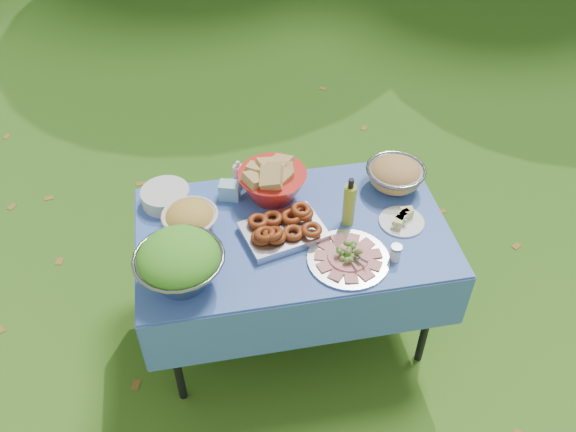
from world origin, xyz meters
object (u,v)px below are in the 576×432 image
object	(u,v)px
picnic_table	(293,282)
pasta_bowl_steel	(395,174)
bread_bowl	(273,179)
oil_bottle	(349,202)
salad_bowl	(179,262)
plate_stack	(166,196)
charcuterie_platter	(349,253)

from	to	relation	value
picnic_table	pasta_bowl_steel	bearing A→B (deg)	21.08
bread_bowl	oil_bottle	size ratio (longest dim) A/B	1.26
salad_bowl	plate_stack	distance (m)	0.54
plate_stack	pasta_bowl_steel	world-z (taller)	pasta_bowl_steel
plate_stack	bread_bowl	distance (m)	0.53
plate_stack	charcuterie_platter	bearing A→B (deg)	-34.34
pasta_bowl_steel	oil_bottle	bearing A→B (deg)	-144.05
bread_bowl	pasta_bowl_steel	size ratio (longest dim) A/B	1.15
plate_stack	pasta_bowl_steel	bearing A→B (deg)	-4.26
picnic_table	bread_bowl	world-z (taller)	bread_bowl
picnic_table	pasta_bowl_steel	xyz separation A→B (m)	(0.56, 0.22, 0.46)
picnic_table	salad_bowl	xyz separation A→B (m)	(-0.53, -0.23, 0.51)
picnic_table	bread_bowl	bearing A→B (deg)	102.21
bread_bowl	oil_bottle	world-z (taller)	oil_bottle
bread_bowl	charcuterie_platter	bearing A→B (deg)	-61.79
salad_bowl	plate_stack	xyz separation A→B (m)	(-0.05, 0.53, -0.09)
charcuterie_platter	oil_bottle	bearing A→B (deg)	76.22
pasta_bowl_steel	plate_stack	bearing A→B (deg)	175.74
bread_bowl	charcuterie_platter	distance (m)	0.56
picnic_table	plate_stack	distance (m)	0.78
plate_stack	charcuterie_platter	xyz separation A→B (m)	(0.78, -0.54, 0.00)
salad_bowl	bread_bowl	bearing A→B (deg)	45.39
pasta_bowl_steel	charcuterie_platter	bearing A→B (deg)	-128.17
bread_bowl	pasta_bowl_steel	bearing A→B (deg)	-3.32
plate_stack	bread_bowl	size ratio (longest dim) A/B	0.71
picnic_table	salad_bowl	world-z (taller)	salad_bowl
plate_stack	charcuterie_platter	world-z (taller)	charcuterie_platter
plate_stack	bread_bowl	bearing A→B (deg)	-5.36
plate_stack	salad_bowl	bearing A→B (deg)	-84.73
bread_bowl	oil_bottle	xyz separation A→B (m)	(0.32, -0.25, 0.02)
bread_bowl	pasta_bowl_steel	xyz separation A→B (m)	(0.62, -0.04, -0.03)
salad_bowl	plate_stack	bearing A→B (deg)	95.27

